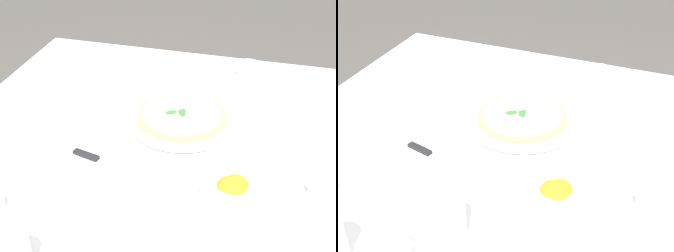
% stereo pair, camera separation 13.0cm
% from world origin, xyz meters
% --- Properties ---
extents(dining_table, '(1.21, 1.21, 0.72)m').
position_xyz_m(dining_table, '(0.00, 0.00, 0.60)').
color(dining_table, white).
rests_on(dining_table, ground_plane).
extents(pizza_plate, '(0.33, 0.33, 0.02)m').
position_xyz_m(pizza_plate, '(-0.05, -0.12, 0.73)').
color(pizza_plate, white).
rests_on(pizza_plate, dining_table).
extents(pizza, '(0.27, 0.27, 0.02)m').
position_xyz_m(pizza, '(-0.05, -0.12, 0.75)').
color(pizza, '#DBAD60').
rests_on(pizza, pizza_plate).
extents(coffee_cup_near_left, '(0.13, 0.13, 0.06)m').
position_xyz_m(coffee_cup_near_left, '(-0.21, -0.44, 0.75)').
color(coffee_cup_near_left, white).
rests_on(coffee_cup_near_left, dining_table).
extents(coffee_cup_center_back, '(0.13, 0.13, 0.07)m').
position_xyz_m(coffee_cup_center_back, '(-0.21, 0.36, 0.75)').
color(coffee_cup_center_back, white).
rests_on(coffee_cup_center_back, dining_table).
extents(coffee_cup_far_right, '(0.13, 0.13, 0.06)m').
position_xyz_m(coffee_cup_far_right, '(0.18, -0.35, 0.75)').
color(coffee_cup_far_right, white).
rests_on(coffee_cup_far_right, dining_table).
extents(water_glass_right_edge, '(0.07, 0.07, 0.13)m').
position_xyz_m(water_glass_right_edge, '(-0.07, 0.36, 0.78)').
color(water_glass_right_edge, white).
rests_on(water_glass_right_edge, dining_table).
extents(napkin_folded, '(0.24, 0.16, 0.02)m').
position_xyz_m(napkin_folded, '(0.19, 0.12, 0.73)').
color(napkin_folded, white).
rests_on(napkin_folded, dining_table).
extents(dinner_knife, '(0.19, 0.06, 0.01)m').
position_xyz_m(dinner_knife, '(0.19, 0.12, 0.75)').
color(dinner_knife, silver).
rests_on(dinner_knife, napkin_folded).
extents(citrus_bowl, '(0.15, 0.15, 0.07)m').
position_xyz_m(citrus_bowl, '(-0.25, 0.18, 0.75)').
color(citrus_bowl, white).
rests_on(citrus_bowl, dining_table).
extents(menu_card, '(0.07, 0.07, 0.06)m').
position_xyz_m(menu_card, '(-0.45, 0.14, 0.75)').
color(menu_card, white).
rests_on(menu_card, dining_table).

